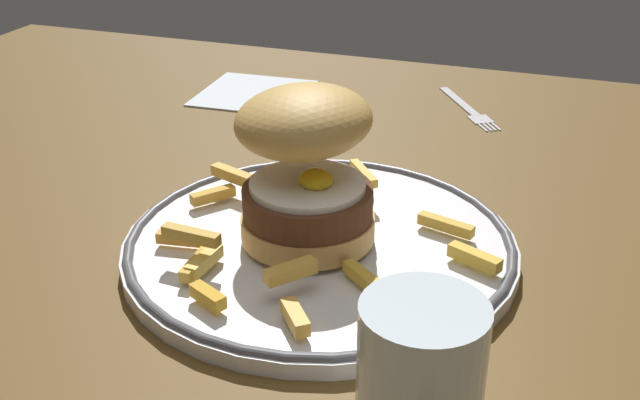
{
  "coord_description": "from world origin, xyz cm",
  "views": [
    {
      "loc": [
        18.94,
        -46.36,
        30.54
      ],
      "look_at": [
        1.87,
        2.18,
        4.6
      ],
      "focal_mm": 43.76,
      "sensor_mm": 36.0,
      "label": 1
    }
  ],
  "objects_px": {
    "water_glass": "(419,392)",
    "dinner_plate": "(320,244)",
    "fork": "(468,108)",
    "napkin": "(254,92)",
    "burger": "(308,162)"
  },
  "relations": [
    {
      "from": "dinner_plate",
      "to": "burger",
      "type": "distance_m",
      "value": 0.07
    },
    {
      "from": "fork",
      "to": "napkin",
      "type": "relative_size",
      "value": 1.0
    },
    {
      "from": "dinner_plate",
      "to": "water_glass",
      "type": "relative_size",
      "value": 3.22
    },
    {
      "from": "water_glass",
      "to": "napkin",
      "type": "relative_size",
      "value": 0.72
    },
    {
      "from": "napkin",
      "to": "burger",
      "type": "bearing_deg",
      "value": -59.74
    },
    {
      "from": "water_glass",
      "to": "fork",
      "type": "xyz_separation_m",
      "value": [
        -0.06,
        0.53,
        -0.04
      ]
    },
    {
      "from": "dinner_plate",
      "to": "fork",
      "type": "height_order",
      "value": "dinner_plate"
    },
    {
      "from": "water_glass",
      "to": "napkin",
      "type": "distance_m",
      "value": 0.59
    },
    {
      "from": "burger",
      "to": "napkin",
      "type": "bearing_deg",
      "value": 120.26
    },
    {
      "from": "napkin",
      "to": "dinner_plate",
      "type": "bearing_deg",
      "value": -58.67
    },
    {
      "from": "water_glass",
      "to": "dinner_plate",
      "type": "bearing_deg",
      "value": 123.06
    },
    {
      "from": "burger",
      "to": "water_glass",
      "type": "xyz_separation_m",
      "value": [
        0.13,
        -0.18,
        -0.03
      ]
    },
    {
      "from": "burger",
      "to": "fork",
      "type": "distance_m",
      "value": 0.36
    },
    {
      "from": "napkin",
      "to": "fork",
      "type": "bearing_deg",
      "value": 6.77
    },
    {
      "from": "water_glass",
      "to": "fork",
      "type": "height_order",
      "value": "water_glass"
    }
  ]
}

